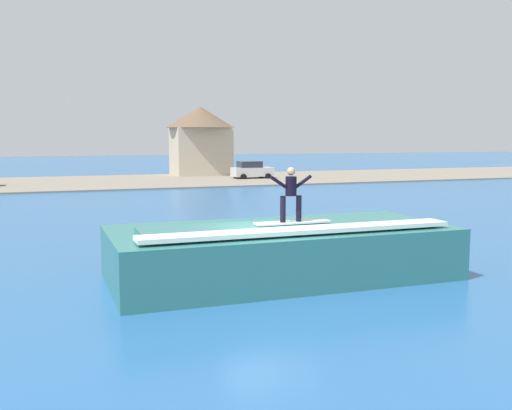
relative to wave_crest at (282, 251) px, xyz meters
name	(u,v)px	position (x,y,z in m)	size (l,w,h in m)	color
ground_plane	(265,287)	(-0.88, -0.91, -0.81)	(260.00, 260.00, 0.00)	#29609C
wave_crest	(282,251)	(0.00, 0.00, 0.00)	(10.12, 4.56, 1.72)	#317772
surfboard	(292,222)	(0.10, -0.57, 0.94)	(2.28, 0.43, 0.06)	white
surfer	(291,191)	(0.01, -0.63, 1.85)	(1.30, 0.32, 1.58)	black
shoreline_bank	(109,182)	(-0.88, 40.33, -0.74)	(120.00, 18.17, 0.13)	gray
car_far_shore	(252,170)	(13.30, 39.67, 0.14)	(4.07, 2.32, 1.86)	silver
house_gabled_white	(201,136)	(9.88, 46.92, 3.58)	(7.56, 7.56, 7.66)	beige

